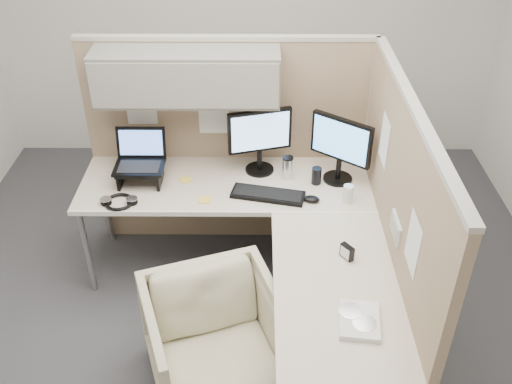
{
  "coord_description": "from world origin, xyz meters",
  "views": [
    {
      "loc": [
        0.12,
        -2.7,
        2.89
      ],
      "look_at": [
        0.1,
        0.25,
        0.85
      ],
      "focal_mm": 40.0,
      "sensor_mm": 36.0,
      "label": 1
    }
  ],
  "objects_px": {
    "monitor_left": "(260,136)",
    "keyboard": "(268,195)",
    "desk": "(260,225)",
    "office_chair": "(216,337)"
  },
  "relations": [
    {
      "from": "desk",
      "to": "monitor_left",
      "type": "distance_m",
      "value": 0.65
    },
    {
      "from": "monitor_left",
      "to": "keyboard",
      "type": "relative_size",
      "value": 0.97
    },
    {
      "from": "office_chair",
      "to": "desk",
      "type": "bearing_deg",
      "value": 49.75
    },
    {
      "from": "office_chair",
      "to": "monitor_left",
      "type": "distance_m",
      "value": 1.39
    },
    {
      "from": "keyboard",
      "to": "monitor_left",
      "type": "bearing_deg",
      "value": 112.25
    },
    {
      "from": "desk",
      "to": "keyboard",
      "type": "relative_size",
      "value": 4.16
    },
    {
      "from": "desk",
      "to": "monitor_left",
      "type": "xyz_separation_m",
      "value": [
        -0.0,
        0.57,
        0.32
      ]
    },
    {
      "from": "office_chair",
      "to": "keyboard",
      "type": "distance_m",
      "value": 1.01
    },
    {
      "from": "office_chair",
      "to": "monitor_left",
      "type": "xyz_separation_m",
      "value": [
        0.25,
        1.21,
        0.63
      ]
    },
    {
      "from": "keyboard",
      "to": "desk",
      "type": "bearing_deg",
      "value": -89.37
    }
  ]
}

